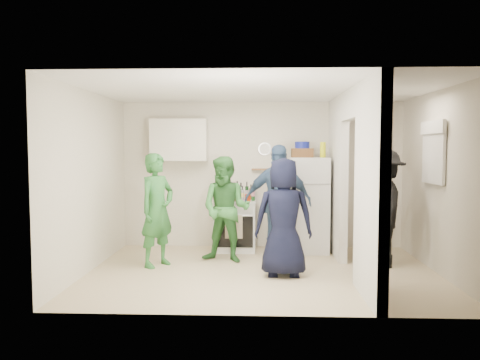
% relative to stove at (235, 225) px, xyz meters
% --- Properties ---
extents(floor, '(4.80, 4.80, 0.00)m').
position_rel_stove_xyz_m(floor, '(0.45, -1.37, -0.42)').
color(floor, '#C1AE88').
rests_on(floor, ground).
extents(wall_back, '(4.80, 0.00, 4.80)m').
position_rel_stove_xyz_m(wall_back, '(0.45, 0.33, 0.83)').
color(wall_back, silver).
rests_on(wall_back, floor).
extents(wall_front, '(4.80, 0.00, 4.80)m').
position_rel_stove_xyz_m(wall_front, '(0.45, -3.07, 0.83)').
color(wall_front, silver).
rests_on(wall_front, floor).
extents(wall_left, '(0.00, 3.40, 3.40)m').
position_rel_stove_xyz_m(wall_left, '(-1.95, -1.37, 0.83)').
color(wall_left, silver).
rests_on(wall_left, floor).
extents(wall_right, '(0.00, 3.40, 3.40)m').
position_rel_stove_xyz_m(wall_right, '(2.85, -1.37, 0.83)').
color(wall_right, silver).
rests_on(wall_right, floor).
extents(ceiling, '(4.80, 4.80, 0.00)m').
position_rel_stove_xyz_m(ceiling, '(0.45, -1.37, 2.08)').
color(ceiling, white).
rests_on(ceiling, wall_back).
extents(partition_pier_back, '(0.12, 1.20, 2.50)m').
position_rel_stove_xyz_m(partition_pier_back, '(1.65, -0.27, 0.83)').
color(partition_pier_back, silver).
rests_on(partition_pier_back, floor).
extents(partition_pier_front, '(0.12, 1.20, 2.50)m').
position_rel_stove_xyz_m(partition_pier_front, '(1.65, -2.47, 0.83)').
color(partition_pier_front, silver).
rests_on(partition_pier_front, floor).
extents(partition_header, '(0.12, 1.00, 0.40)m').
position_rel_stove_xyz_m(partition_header, '(1.65, -1.37, 1.88)').
color(partition_header, silver).
rests_on(partition_header, partition_pier_back).
extents(stove, '(0.71, 0.59, 0.85)m').
position_rel_stove_xyz_m(stove, '(0.00, 0.00, 0.00)').
color(stove, white).
rests_on(stove, floor).
extents(upper_cabinet, '(0.95, 0.34, 0.70)m').
position_rel_stove_xyz_m(upper_cabinet, '(-0.95, 0.15, 1.43)').
color(upper_cabinet, silver).
rests_on(upper_cabinet, wall_back).
extents(fridge, '(0.64, 0.62, 1.56)m').
position_rel_stove_xyz_m(fridge, '(1.21, -0.03, 0.36)').
color(fridge, white).
rests_on(fridge, floor).
extents(wicker_basket, '(0.35, 0.25, 0.15)m').
position_rel_stove_xyz_m(wicker_basket, '(1.11, 0.02, 1.21)').
color(wicker_basket, brown).
rests_on(wicker_basket, fridge).
extents(blue_bowl, '(0.24, 0.24, 0.11)m').
position_rel_stove_xyz_m(blue_bowl, '(1.11, 0.02, 1.34)').
color(blue_bowl, navy).
rests_on(blue_bowl, wicker_basket).
extents(yellow_cup_stack_top, '(0.09, 0.09, 0.25)m').
position_rel_stove_xyz_m(yellow_cup_stack_top, '(1.43, -0.13, 1.26)').
color(yellow_cup_stack_top, '#D3DB12').
rests_on(yellow_cup_stack_top, fridge).
extents(wall_clock, '(0.22, 0.02, 0.22)m').
position_rel_stove_xyz_m(wall_clock, '(0.50, 0.31, 1.28)').
color(wall_clock, white).
rests_on(wall_clock, wall_back).
extents(spice_shelf, '(0.35, 0.08, 0.03)m').
position_rel_stove_xyz_m(spice_shelf, '(0.45, 0.28, 0.93)').
color(spice_shelf, olive).
rests_on(spice_shelf, wall_back).
extents(nook_window, '(0.03, 0.70, 0.80)m').
position_rel_stove_xyz_m(nook_window, '(2.83, -1.17, 1.23)').
color(nook_window, black).
rests_on(nook_window, wall_right).
extents(nook_window_frame, '(0.04, 0.76, 0.86)m').
position_rel_stove_xyz_m(nook_window_frame, '(2.82, -1.17, 1.23)').
color(nook_window_frame, white).
rests_on(nook_window_frame, wall_right).
extents(nook_valance, '(0.04, 0.82, 0.18)m').
position_rel_stove_xyz_m(nook_valance, '(2.79, -1.17, 1.58)').
color(nook_valance, white).
rests_on(nook_valance, wall_right).
extents(yellow_cup_stack_stove, '(0.09, 0.09, 0.25)m').
position_rel_stove_xyz_m(yellow_cup_stack_stove, '(-0.12, -0.22, 0.55)').
color(yellow_cup_stack_stove, yellow).
rests_on(yellow_cup_stack_stove, stove).
extents(red_cup, '(0.09, 0.09, 0.12)m').
position_rel_stove_xyz_m(red_cup, '(0.22, -0.20, 0.48)').
color(red_cup, red).
rests_on(red_cup, stove).
extents(person_green_left, '(0.66, 0.72, 1.64)m').
position_rel_stove_xyz_m(person_green_left, '(-1.07, -1.08, 0.40)').
color(person_green_left, '#32762F').
rests_on(person_green_left, floor).
extents(person_green_center, '(0.90, 0.78, 1.59)m').
position_rel_stove_xyz_m(person_green_center, '(-0.09, -0.78, 0.37)').
color(person_green_center, '#39833C').
rests_on(person_green_center, floor).
extents(person_denim, '(1.06, 0.50, 1.77)m').
position_rel_stove_xyz_m(person_denim, '(0.69, -0.53, 0.46)').
color(person_denim, '#355275').
rests_on(person_denim, floor).
extents(person_navy, '(0.78, 0.51, 1.59)m').
position_rel_stove_xyz_m(person_navy, '(0.73, -1.55, 0.37)').
color(person_navy, black).
rests_on(person_navy, floor).
extents(person_nook, '(0.75, 1.17, 1.71)m').
position_rel_stove_xyz_m(person_nook, '(2.19, -0.95, 0.43)').
color(person_nook, black).
rests_on(person_nook, floor).
extents(bottle_a, '(0.08, 0.08, 0.31)m').
position_rel_stove_xyz_m(bottle_a, '(-0.29, 0.12, 0.58)').
color(bottle_a, brown).
rests_on(bottle_a, stove).
extents(bottle_b, '(0.07, 0.07, 0.31)m').
position_rel_stove_xyz_m(bottle_b, '(-0.17, -0.10, 0.58)').
color(bottle_b, '#164328').
rests_on(bottle_b, stove).
extents(bottle_c, '(0.06, 0.06, 0.29)m').
position_rel_stove_xyz_m(bottle_c, '(-0.06, 0.14, 0.57)').
color(bottle_c, silver).
rests_on(bottle_c, stove).
extents(bottle_d, '(0.07, 0.07, 0.28)m').
position_rel_stove_xyz_m(bottle_d, '(0.03, -0.04, 0.56)').
color(bottle_d, maroon).
rests_on(bottle_d, stove).
extents(bottle_e, '(0.07, 0.07, 0.28)m').
position_rel_stove_xyz_m(bottle_e, '(0.10, 0.17, 0.56)').
color(bottle_e, silver).
rests_on(bottle_e, stove).
extents(bottle_f, '(0.06, 0.06, 0.31)m').
position_rel_stove_xyz_m(bottle_f, '(0.20, 0.04, 0.58)').
color(bottle_f, black).
rests_on(bottle_f, stove).
extents(bottle_g, '(0.06, 0.06, 0.25)m').
position_rel_stove_xyz_m(bottle_g, '(0.27, 0.14, 0.55)').
color(bottle_g, olive).
rests_on(bottle_g, stove).
extents(bottle_h, '(0.06, 0.06, 0.26)m').
position_rel_stove_xyz_m(bottle_h, '(-0.32, -0.14, 0.55)').
color(bottle_h, '#AFB2BB').
rests_on(bottle_h, stove).
extents(bottle_i, '(0.06, 0.06, 0.31)m').
position_rel_stove_xyz_m(bottle_i, '(0.04, 0.10, 0.58)').
color(bottle_i, '#5D210F').
rests_on(bottle_i, stove).
extents(bottle_j, '(0.06, 0.06, 0.29)m').
position_rel_stove_xyz_m(bottle_j, '(0.31, -0.08, 0.57)').
color(bottle_j, '#1D5420').
rests_on(bottle_j, stove).
extents(bottle_k, '(0.07, 0.07, 0.28)m').
position_rel_stove_xyz_m(bottle_k, '(-0.21, 0.05, 0.56)').
color(bottle_k, maroon).
rests_on(bottle_k, stove).
extents(bottle_l, '(0.06, 0.06, 0.25)m').
position_rel_stove_xyz_m(bottle_l, '(0.13, -0.13, 0.55)').
color(bottle_l, '#8E8F9C').
rests_on(bottle_l, stove).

